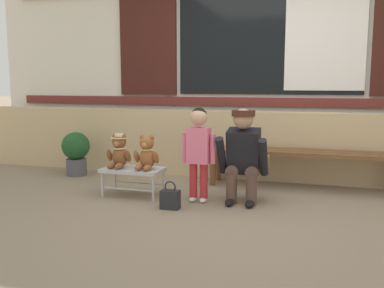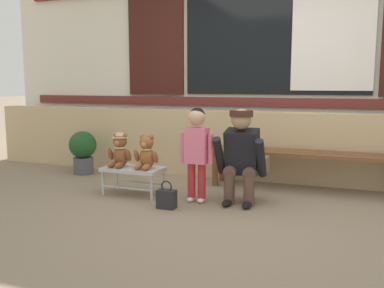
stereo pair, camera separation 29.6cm
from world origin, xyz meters
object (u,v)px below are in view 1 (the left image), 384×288
object	(u,v)px
handbag_on_ground	(170,199)
wooden_bench_long	(299,156)
small_display_bench	(133,171)
teddy_bear_with_hat	(119,151)
child_standing	(199,144)
teddy_bear_plain	(147,154)
potted_plant	(76,151)
adult_crouching	(244,155)

from	to	relation	value
handbag_on_ground	wooden_bench_long	bearing A→B (deg)	46.26
small_display_bench	handbag_on_ground	size ratio (longest dim) A/B	2.35
teddy_bear_with_hat	child_standing	bearing A→B (deg)	-1.32
teddy_bear_plain	handbag_on_ground	size ratio (longest dim) A/B	1.34
teddy_bear_with_hat	child_standing	world-z (taller)	child_standing
child_standing	wooden_bench_long	bearing A→B (deg)	42.59
teddy_bear_with_hat	potted_plant	distance (m)	1.22
teddy_bear_with_hat	adult_crouching	bearing A→B (deg)	4.57
handbag_on_ground	potted_plant	size ratio (longest dim) A/B	0.48
child_standing	small_display_bench	bearing A→B (deg)	178.56
child_standing	adult_crouching	bearing A→B (deg)	16.11
small_display_bench	adult_crouching	bearing A→B (deg)	5.29
wooden_bench_long	adult_crouching	world-z (taller)	adult_crouching
teddy_bear_with_hat	adult_crouching	distance (m)	1.34
wooden_bench_long	teddy_bear_with_hat	bearing A→B (deg)	-155.33
teddy_bear_with_hat	handbag_on_ground	xyz separation A→B (m)	(0.70, -0.34, -0.38)
wooden_bench_long	potted_plant	xyz separation A→B (m)	(-2.82, -0.13, -0.05)
wooden_bench_long	teddy_bear_plain	world-z (taller)	teddy_bear_plain
wooden_bench_long	handbag_on_ground	distance (m)	1.66
potted_plant	handbag_on_ground	bearing A→B (deg)	-31.95
adult_crouching	child_standing	bearing A→B (deg)	-163.89
adult_crouching	potted_plant	bearing A→B (deg)	165.36
wooden_bench_long	child_standing	size ratio (longest dim) A/B	2.19
adult_crouching	teddy_bear_plain	bearing A→B (deg)	-173.96
small_display_bench	adult_crouching	world-z (taller)	adult_crouching
small_display_bench	wooden_bench_long	bearing A→B (deg)	26.77
child_standing	teddy_bear_plain	bearing A→B (deg)	178.01
child_standing	teddy_bear_with_hat	bearing A→B (deg)	178.68
teddy_bear_with_hat	adult_crouching	world-z (taller)	adult_crouching
teddy_bear_with_hat	teddy_bear_plain	distance (m)	0.32
teddy_bear_with_hat	adult_crouching	size ratio (longest dim) A/B	0.38
small_display_bench	teddy_bear_with_hat	size ratio (longest dim) A/B	1.76
adult_crouching	handbag_on_ground	distance (m)	0.86
adult_crouching	potted_plant	size ratio (longest dim) A/B	1.67
teddy_bear_with_hat	wooden_bench_long	bearing A→B (deg)	24.67
teddy_bear_with_hat	potted_plant	world-z (taller)	teddy_bear_with_hat
child_standing	potted_plant	size ratio (longest dim) A/B	1.68
teddy_bear_with_hat	teddy_bear_plain	bearing A→B (deg)	-0.13
teddy_bear_plain	handbag_on_ground	distance (m)	0.63
small_display_bench	adult_crouching	distance (m)	1.20
wooden_bench_long	handbag_on_ground	bearing A→B (deg)	-133.74
teddy_bear_plain	handbag_on_ground	world-z (taller)	teddy_bear_plain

